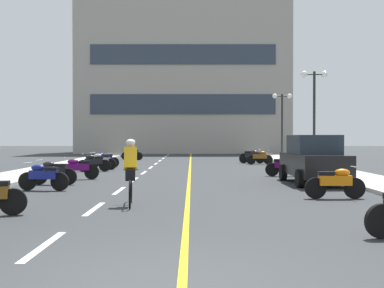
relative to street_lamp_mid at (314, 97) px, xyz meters
The scene contains 33 objects.
ground_plane 8.09m from the street_lamp_mid, behind, with size 140.00×140.00×0.00m, color #2D3033.
curb_left 15.12m from the street_lamp_mid, 167.27° to the left, with size 2.40×72.00×0.12m, color #B7B2A8.
curb_right 5.05m from the street_lamp_mid, 87.44° to the left, with size 2.40×72.00×0.12m, color #B7B2A8.
lane_dash_0 21.22m from the street_lamp_mid, 115.75° to the right, with size 0.14×2.20×0.01m, color silver.
lane_dash_1 17.77m from the street_lamp_mid, 121.50° to the right, with size 0.14×2.20×0.01m, color silver.
lane_dash_2 14.62m from the street_lamp_mid, 130.04° to the right, with size 0.14×2.20×0.01m, color silver.
lane_dash_3 11.98m from the street_lamp_mid, 143.19° to the right, with size 0.14×2.20×0.01m, color silver.
lane_dash_4 10.26m from the street_lamp_mid, 162.95° to the right, with size 0.14×2.20×0.01m, color silver.
lane_dash_5 9.95m from the street_lamp_mid, behind, with size 0.14×2.20×0.01m, color silver.
lane_dash_6 11.17m from the street_lamp_mid, 150.03° to the left, with size 0.14×2.20×0.01m, color silver.
lane_dash_7 13.51m from the street_lamp_mid, 134.48° to the left, with size 0.14×2.20×0.01m, color silver.
lane_dash_8 16.50m from the street_lamp_mid, 124.41° to the left, with size 0.14×2.20×0.01m, color silver.
lane_dash_9 19.85m from the street_lamp_mid, 117.74° to the left, with size 0.14×2.20×0.01m, color silver.
lane_dash_10 23.41m from the street_lamp_mid, 113.11° to the left, with size 0.14×2.20×0.01m, color silver.
lane_dash_11 27.09m from the street_lamp_mid, 109.75° to the left, with size 0.14×2.20×0.01m, color silver.
centre_line_yellow 8.50m from the street_lamp_mid, 154.67° to the left, with size 0.12×66.00×0.01m, color gold.
office_building 29.98m from the street_lamp_mid, 104.97° to the left, with size 23.10×8.87×17.35m.
street_lamp_mid is the anchor object (origin of this frame).
street_lamp_far 9.37m from the street_lamp_mid, 90.09° to the left, with size 1.46×0.36×4.85m.
parked_car_near 9.23m from the street_lamp_mid, 104.30° to the right, with size 1.99×4.23×1.82m.
motorcycle_2 13.59m from the street_lamp_mid, 101.61° to the right, with size 1.70×0.60×0.92m.
motorcycle_3 16.16m from the street_lamp_mid, 136.96° to the right, with size 1.70×0.60×0.92m.
motorcycle_4 15.11m from the street_lamp_mid, 143.04° to the right, with size 1.70×0.60×0.92m.
motorcycle_5 13.64m from the street_lamp_mid, 149.57° to the right, with size 1.69×0.63×0.92m.
motorcycle_6 6.63m from the street_lamp_mid, 117.02° to the right, with size 1.70×0.60×0.92m.
motorcycle_7 12.34m from the street_lamp_mid, behind, with size 1.70×0.60×0.92m.
motorcycle_8 12.09m from the street_lamp_mid, behind, with size 1.67×0.69×0.92m.
motorcycle_9 12.25m from the street_lamp_mid, behind, with size 1.66×0.73×0.92m.
motorcycle_10 6.06m from the street_lamp_mid, 118.36° to the left, with size 1.70×0.60×0.92m.
motorcycle_11 7.25m from the street_lamp_mid, 114.96° to the left, with size 1.67×0.69×0.92m.
motorcycle_12 8.52m from the street_lamp_mid, 108.80° to the left, with size 1.67×0.68×0.92m.
motorcycle_13 15.79m from the street_lamp_mid, 137.15° to the left, with size 1.68×0.65×0.92m.
cyclist_rider 16.71m from the street_lamp_mid, 120.16° to the right, with size 0.43×1.77×1.71m.
Camera 1 is at (0.37, -5.70, 1.74)m, focal length 45.31 mm.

